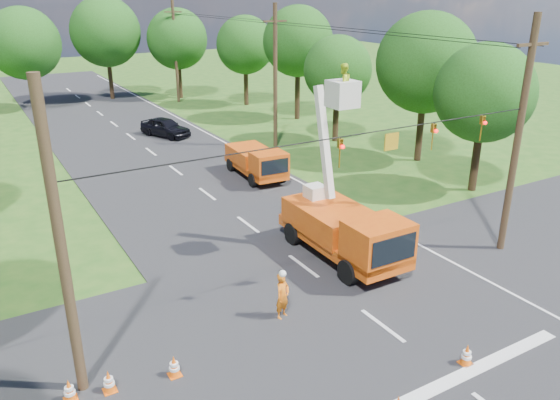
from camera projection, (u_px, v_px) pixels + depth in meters
ground at (176, 171)px, 34.74m from camera, size 140.00×140.00×0.00m
road_main at (176, 171)px, 34.74m from camera, size 12.00×100.00×0.06m
road_cross at (347, 300)px, 20.27m from camera, size 56.00×10.00×0.07m
stop_bar at (454, 380)px, 16.09m from camera, size 9.00×0.45×0.02m
edge_line at (254, 158)px, 37.39m from camera, size 0.12×90.00×0.02m
bucket_truck at (345, 221)px, 22.88m from camera, size 2.71×6.63×8.14m
second_truck at (257, 161)px, 33.16m from camera, size 2.43×5.50×2.01m
ground_worker at (283, 296)px, 18.89m from camera, size 0.74×0.62×1.71m
distant_car at (165, 127)px, 42.74m from camera, size 3.39×4.72×1.49m
traffic_cone_1 at (467, 355)px, 16.65m from camera, size 0.38×0.38×0.71m
traffic_cone_2 at (301, 220)px, 26.39m from camera, size 0.38×0.38×0.71m
traffic_cone_3 at (291, 207)px, 28.00m from camera, size 0.38×0.38×0.71m
traffic_cone_4 at (174, 366)px, 16.14m from camera, size 0.38×0.38×0.71m
traffic_cone_5 at (109, 382)px, 15.51m from camera, size 0.38×0.38×0.71m
traffic_cone_6 at (69, 391)px, 15.16m from camera, size 0.38×0.38×0.71m
traffic_cone_7 at (253, 173)px, 33.26m from camera, size 0.38×0.38×0.71m
pole_right_near at (518, 137)px, 22.46m from camera, size 1.80×0.30×10.00m
pole_right_mid at (275, 76)px, 38.54m from camera, size 1.80×0.30×10.00m
pole_right_far at (175, 51)px, 54.62m from camera, size 1.80×0.30×10.00m
pole_left at (61, 248)px, 14.15m from camera, size 0.30×0.30×9.00m
signal_span at (405, 139)px, 19.21m from camera, size 18.00×0.29×1.07m
tree_right_a at (485, 93)px, 29.49m from camera, size 5.40×5.40×8.28m
tree_right_b at (426, 63)px, 34.71m from camera, size 6.40×6.40×9.65m
tree_right_c at (338, 70)px, 39.89m from camera, size 5.00×5.00×7.83m
tree_right_d at (298, 41)px, 46.59m from camera, size 6.00×6.00×9.70m
tree_right_e at (245, 45)px, 52.86m from camera, size 5.60×5.60×8.63m
tree_far_a at (24, 43)px, 50.25m from camera, size 6.60×6.60×9.50m
tree_far_b at (105, 32)px, 55.43m from camera, size 7.00×7.00×10.32m
tree_far_c at (177, 39)px, 56.36m from camera, size 6.20×6.20×9.18m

